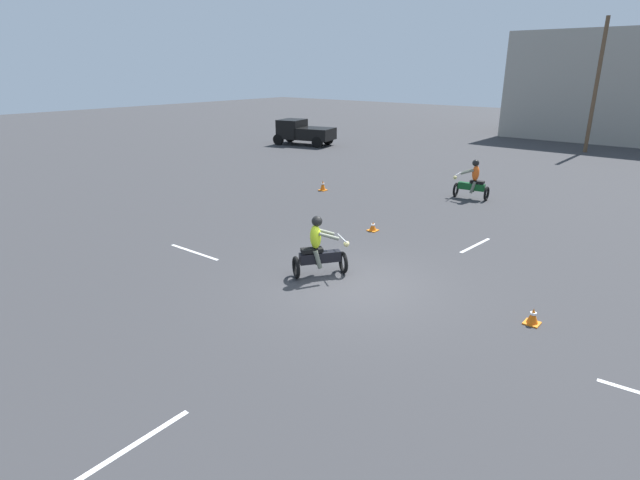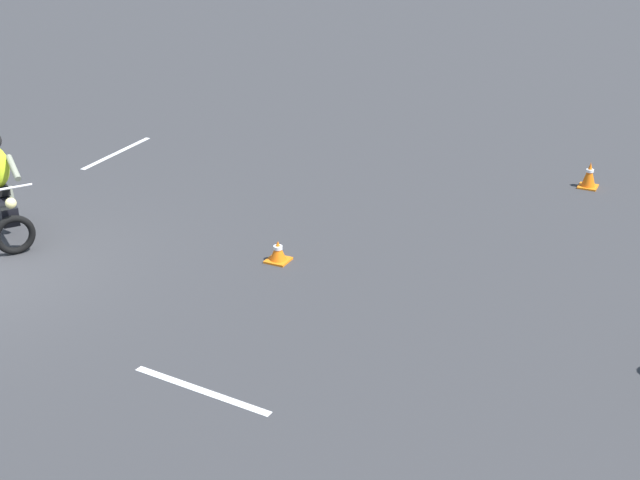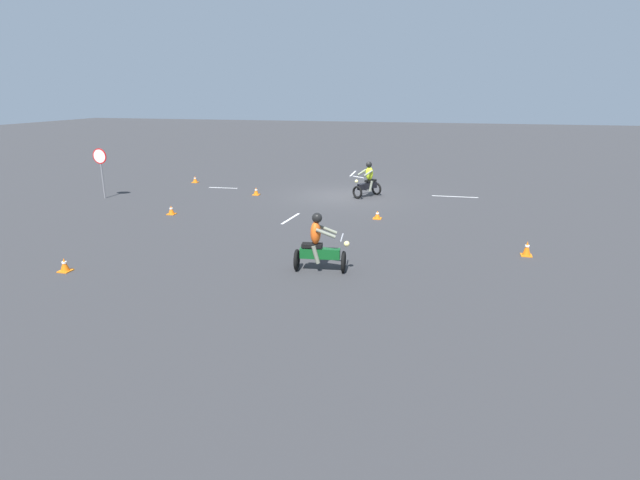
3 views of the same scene
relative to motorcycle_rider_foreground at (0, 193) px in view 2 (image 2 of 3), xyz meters
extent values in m
torus|color=black|center=(0.39, 0.57, -0.43)|extent=(0.55, 0.42, 0.60)
cube|color=black|center=(0.02, 0.03, -0.21)|extent=(0.82, 1.04, 0.28)
cylinder|color=silver|center=(0.36, 0.52, 0.27)|extent=(0.60, 0.42, 0.04)
sphere|color=#F2E08C|center=(0.43, 0.63, 0.09)|extent=(0.22, 0.22, 0.16)
cylinder|color=slate|center=(-0.04, 0.29, 0.42)|extent=(0.38, 0.50, 0.27)
cylinder|color=slate|center=(-0.15, 0.03, -0.21)|extent=(0.24, 0.27, 0.51)
cube|color=orange|center=(-1.05, 4.12, -0.71)|extent=(0.32, 0.32, 0.03)
cone|color=orange|center=(-1.05, 4.12, -0.55)|extent=(0.24, 0.24, 0.29)
cylinder|color=white|center=(-1.05, 4.12, -0.51)|extent=(0.13, 0.13, 0.05)
cube|color=orange|center=(-6.07, 7.56, -0.71)|extent=(0.32, 0.32, 0.03)
cone|color=orange|center=(-6.07, 7.56, -0.48)|extent=(0.24, 0.24, 0.43)
cylinder|color=white|center=(-6.07, 7.56, -0.42)|extent=(0.13, 0.13, 0.05)
cube|color=silver|center=(2.24, 4.94, -0.72)|extent=(0.24, 1.80, 0.01)
cube|color=silver|center=(-4.02, -1.03, -0.72)|extent=(2.13, 0.17, 0.01)
camera|label=1|loc=(7.85, -9.40, 4.53)|focal=28.00mm
camera|label=2|loc=(9.09, 9.71, 4.73)|focal=50.00mm
camera|label=3|loc=(-3.57, 23.00, 4.06)|focal=28.00mm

